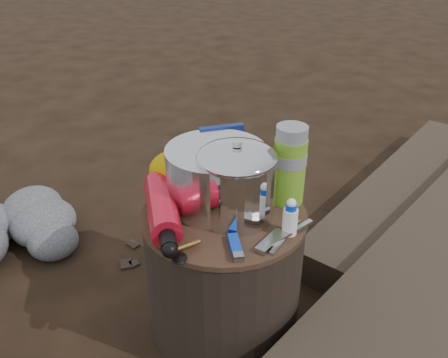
{
  "coord_description": "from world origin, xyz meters",
  "views": [
    {
      "loc": [
        0.03,
        -0.97,
        1.03
      ],
      "look_at": [
        0.0,
        0.0,
        0.48
      ],
      "focal_mm": 37.1,
      "sensor_mm": 36.0,
      "label": 1
    }
  ],
  "objects_px": {
    "stump": "(224,271)",
    "thermos": "(290,165)",
    "camping_pot": "(237,181)",
    "travel_mug": "(257,166)",
    "fuel_bottle": "(162,208)"
  },
  "relations": [
    {
      "from": "stump",
      "to": "thermos",
      "type": "xyz_separation_m",
      "value": [
        0.16,
        0.07,
        0.29
      ]
    },
    {
      "from": "stump",
      "to": "camping_pot",
      "type": "bearing_deg",
      "value": -7.53
    },
    {
      "from": "camping_pot",
      "to": "travel_mug",
      "type": "bearing_deg",
      "value": 70.29
    },
    {
      "from": "stump",
      "to": "fuel_bottle",
      "type": "bearing_deg",
      "value": -166.3
    },
    {
      "from": "camping_pot",
      "to": "travel_mug",
      "type": "relative_size",
      "value": 1.8
    },
    {
      "from": "travel_mug",
      "to": "fuel_bottle",
      "type": "bearing_deg",
      "value": -141.17
    },
    {
      "from": "thermos",
      "to": "travel_mug",
      "type": "xyz_separation_m",
      "value": [
        -0.08,
        0.09,
        -0.05
      ]
    },
    {
      "from": "thermos",
      "to": "travel_mug",
      "type": "bearing_deg",
      "value": 131.12
    },
    {
      "from": "camping_pot",
      "to": "travel_mug",
      "type": "distance_m",
      "value": 0.17
    },
    {
      "from": "camping_pot",
      "to": "fuel_bottle",
      "type": "bearing_deg",
      "value": -169.8
    },
    {
      "from": "fuel_bottle",
      "to": "camping_pot",
      "type": "bearing_deg",
      "value": -3.4
    },
    {
      "from": "stump",
      "to": "thermos",
      "type": "height_order",
      "value": "thermos"
    },
    {
      "from": "thermos",
      "to": "travel_mug",
      "type": "relative_size",
      "value": 1.96
    },
    {
      "from": "travel_mug",
      "to": "stump",
      "type": "bearing_deg",
      "value": -119.51
    },
    {
      "from": "stump",
      "to": "fuel_bottle",
      "type": "distance_m",
      "value": 0.27
    }
  ]
}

